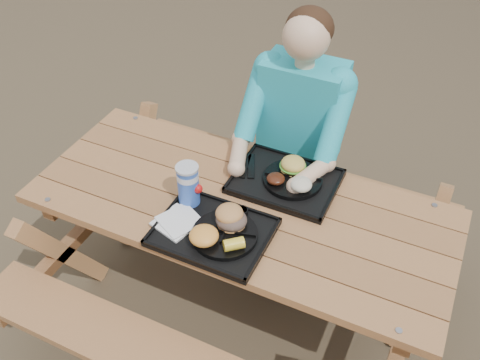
% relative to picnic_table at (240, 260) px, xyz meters
% --- Properties ---
extents(ground, '(60.00, 60.00, 0.00)m').
position_rel_picnic_table_xyz_m(ground, '(0.00, 0.00, -0.38)').
color(ground, '#999999').
rests_on(ground, ground).
extents(picnic_table, '(1.80, 1.49, 0.75)m').
position_rel_picnic_table_xyz_m(picnic_table, '(0.00, 0.00, 0.00)').
color(picnic_table, '#999999').
rests_on(picnic_table, ground).
extents(tray_near, '(0.45, 0.35, 0.02)m').
position_rel_picnic_table_xyz_m(tray_near, '(-0.02, -0.21, 0.39)').
color(tray_near, black).
rests_on(tray_near, picnic_table).
extents(tray_far, '(0.45, 0.35, 0.02)m').
position_rel_picnic_table_xyz_m(tray_far, '(0.13, 0.20, 0.39)').
color(tray_far, black).
rests_on(tray_far, picnic_table).
extents(plate_near, '(0.26, 0.26, 0.02)m').
position_rel_picnic_table_xyz_m(plate_near, '(0.04, -0.21, 0.41)').
color(plate_near, black).
rests_on(plate_near, tray_near).
extents(plate_far, '(0.26, 0.26, 0.02)m').
position_rel_picnic_table_xyz_m(plate_far, '(0.16, 0.21, 0.41)').
color(plate_far, black).
rests_on(plate_far, tray_far).
extents(napkin_stack, '(0.19, 0.19, 0.02)m').
position_rel_picnic_table_xyz_m(napkin_stack, '(-0.17, -0.23, 0.40)').
color(napkin_stack, white).
rests_on(napkin_stack, tray_near).
extents(soda_cup, '(0.09, 0.09, 0.18)m').
position_rel_picnic_table_xyz_m(soda_cup, '(-0.19, -0.10, 0.48)').
color(soda_cup, '#1744B2').
rests_on(soda_cup, tray_near).
extents(condiment_bbq, '(0.04, 0.04, 0.03)m').
position_rel_picnic_table_xyz_m(condiment_bbq, '(-0.01, -0.09, 0.41)').
color(condiment_bbq, black).
rests_on(condiment_bbq, tray_near).
extents(condiment_mustard, '(0.05, 0.05, 0.03)m').
position_rel_picnic_table_xyz_m(condiment_mustard, '(0.05, -0.08, 0.41)').
color(condiment_mustard, yellow).
rests_on(condiment_mustard, tray_near).
extents(sandwich, '(0.12, 0.12, 0.12)m').
position_rel_picnic_table_xyz_m(sandwich, '(0.04, -0.16, 0.48)').
color(sandwich, '#CC8648').
rests_on(sandwich, plate_near).
extents(mac_cheese, '(0.11, 0.11, 0.06)m').
position_rel_picnic_table_xyz_m(mac_cheese, '(-0.02, -0.29, 0.44)').
color(mac_cheese, '#FFAD43').
rests_on(mac_cheese, plate_near).
extents(corn_cob, '(0.11, 0.11, 0.05)m').
position_rel_picnic_table_xyz_m(corn_cob, '(0.10, -0.27, 0.44)').
color(corn_cob, yellow).
rests_on(corn_cob, plate_near).
extents(cutlery_far, '(0.09, 0.17, 0.01)m').
position_rel_picnic_table_xyz_m(cutlery_far, '(-0.05, 0.22, 0.40)').
color(cutlery_far, black).
rests_on(cutlery_far, tray_far).
extents(burger, '(0.11, 0.11, 0.10)m').
position_rel_picnic_table_xyz_m(burger, '(0.14, 0.25, 0.46)').
color(burger, gold).
rests_on(burger, plate_far).
extents(baked_beans, '(0.08, 0.08, 0.04)m').
position_rel_picnic_table_xyz_m(baked_beans, '(0.10, 0.15, 0.43)').
color(baked_beans, '#441B0D').
rests_on(baked_beans, plate_far).
extents(potato_salad, '(0.09, 0.09, 0.05)m').
position_rel_picnic_table_xyz_m(potato_salad, '(0.21, 0.15, 0.44)').
color(potato_salad, beige).
rests_on(potato_salad, plate_far).
extents(diner, '(0.48, 0.84, 1.28)m').
position_rel_picnic_table_xyz_m(diner, '(0.05, 0.57, 0.27)').
color(diner, '#1BBFBA').
rests_on(diner, ground).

